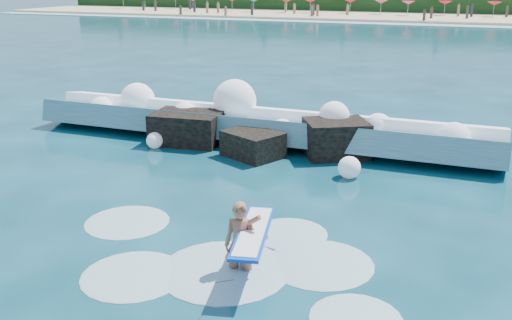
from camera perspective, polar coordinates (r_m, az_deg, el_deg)
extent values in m
plane|color=#072F3B|center=(15.36, -7.99, -5.79)|extent=(200.00, 200.00, 0.00)
cube|color=tan|center=(90.66, 17.30, 13.44)|extent=(140.00, 20.00, 0.40)
cube|color=silver|center=(79.74, 16.61, 12.87)|extent=(140.00, 5.00, 0.08)
cube|color=teal|center=(22.06, -0.18, 3.03)|extent=(18.13, 2.76, 1.51)
cube|color=white|center=(22.68, 0.56, 4.63)|extent=(18.13, 1.28, 0.71)
cube|color=black|center=(22.06, -6.82, 2.98)|extent=(2.77, 2.20, 1.39)
cube|color=black|center=(20.17, -0.32, 1.36)|extent=(2.38, 2.18, 1.07)
cube|color=black|center=(20.46, 7.98, 1.86)|extent=(2.70, 2.54, 1.50)
imported|color=#8E5942|center=(12.34, -1.58, -8.50)|extent=(0.77, 0.57, 1.94)
cube|color=blue|center=(12.14, -0.27, -7.21)|extent=(1.18, 2.73, 0.07)
cube|color=white|center=(12.14, -0.27, -7.14)|extent=(1.02, 2.49, 0.07)
cylinder|color=black|center=(11.40, -3.11, -12.00)|extent=(0.01, 0.91, 0.43)
sphere|color=white|center=(24.92, -15.19, 5.05)|extent=(0.96, 0.96, 0.96)
sphere|color=white|center=(24.79, -11.76, 5.89)|extent=(1.46, 1.46, 1.46)
sphere|color=white|center=(23.09, -7.11, 4.47)|extent=(1.05, 1.05, 1.05)
sphere|color=white|center=(22.65, -2.14, 5.94)|extent=(1.71, 1.71, 1.71)
sphere|color=white|center=(21.26, 2.61, 3.00)|extent=(0.86, 0.86, 0.86)
sphere|color=white|center=(21.07, 7.82, 4.32)|extent=(1.13, 1.13, 1.13)
sphere|color=white|center=(21.29, 12.09, 3.22)|extent=(1.03, 1.03, 1.03)
sphere|color=white|center=(20.22, 19.18, 2.05)|extent=(1.10, 1.10, 1.10)
sphere|color=white|center=(21.51, -10.12, 1.93)|extent=(0.61, 0.61, 0.61)
sphere|color=white|center=(20.16, 0.12, 0.95)|extent=(0.56, 0.56, 0.56)
sphere|color=white|center=(18.31, 9.32, -0.75)|extent=(0.72, 0.72, 0.72)
ellipsoid|color=silver|center=(12.70, -3.24, -10.97)|extent=(2.92, 2.92, 0.15)
ellipsoid|color=silver|center=(12.77, -12.18, -11.22)|extent=(2.29, 2.29, 0.11)
ellipsoid|color=silver|center=(13.03, 6.41, -10.28)|extent=(2.44, 2.44, 0.12)
ellipsoid|color=silver|center=(15.36, -12.78, -6.07)|extent=(2.23, 2.23, 0.11)
ellipsoid|color=silver|center=(14.38, 3.34, -7.35)|extent=(1.94, 1.94, 0.10)
ellipsoid|color=silver|center=(11.27, 9.94, -15.37)|extent=(1.79, 1.79, 0.09)
cone|color=red|center=(100.04, -2.41, 15.73)|extent=(2.00, 2.00, 0.50)
cone|color=#15846D|center=(97.53, -0.24, 15.69)|extent=(2.00, 2.00, 0.50)
cone|color=red|center=(95.76, 3.08, 15.62)|extent=(2.00, 2.00, 0.50)
cone|color=red|center=(95.34, 5.46, 15.56)|extent=(2.00, 2.00, 0.50)
cone|color=red|center=(95.44, 9.41, 15.41)|extent=(2.00, 2.00, 0.50)
cone|color=#C33959|center=(93.54, 12.41, 15.19)|extent=(2.00, 2.00, 0.50)
cone|color=#C33959|center=(91.21, 14.99, 14.95)|extent=(2.00, 2.00, 0.50)
cone|color=red|center=(93.14, 18.39, 14.71)|extent=(2.00, 2.00, 0.50)
cone|color=red|center=(92.59, 22.73, 14.23)|extent=(2.00, 2.00, 0.50)
cube|color=#3F332D|center=(89.38, 1.32, 14.76)|extent=(0.35, 0.22, 1.48)
cube|color=#8C664C|center=(89.27, 10.17, 14.53)|extent=(0.35, 0.22, 1.58)
cube|color=#262633|center=(93.79, 5.41, 14.86)|extent=(0.35, 0.22, 1.53)
cube|color=brown|center=(87.23, 20.38, 13.63)|extent=(0.35, 0.22, 1.53)
cube|color=#8C664C|center=(91.51, 19.46, 13.83)|extent=(0.35, 0.22, 1.39)
cube|color=#262633|center=(93.15, 7.86, 14.76)|extent=(0.35, 0.22, 1.56)
cube|color=brown|center=(90.18, -0.57, 14.76)|extent=(0.35, 0.22, 1.37)
cube|color=#3F332D|center=(101.40, -7.74, 14.97)|extent=(0.35, 0.22, 1.41)
cube|color=#262633|center=(81.59, 17.08, 13.48)|extent=(0.35, 0.22, 1.48)
cube|color=brown|center=(95.76, 4.03, 14.98)|extent=(0.35, 0.22, 1.60)
cube|color=#8C664C|center=(107.62, -13.29, 14.84)|extent=(0.35, 0.22, 1.44)
cube|color=brown|center=(85.31, 22.66, 13.26)|extent=(0.35, 0.22, 1.43)
cube|color=#8C664C|center=(94.90, -4.56, 14.94)|extent=(0.35, 0.22, 1.60)
cube|color=#262633|center=(81.40, 16.46, 13.56)|extent=(0.35, 0.22, 1.60)
cube|color=#8C664C|center=(96.62, -6.18, 14.90)|extent=(0.35, 0.22, 1.45)
cube|color=#8C664C|center=(103.42, -14.18, 14.65)|extent=(0.35, 0.22, 1.36)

